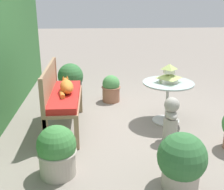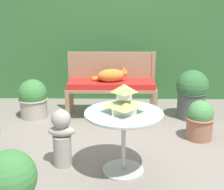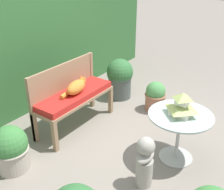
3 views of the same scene
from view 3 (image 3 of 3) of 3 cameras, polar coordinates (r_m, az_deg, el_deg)
name	(u,v)px [view 3 (image 3 of 3)]	position (r m, az deg, el deg)	size (l,w,h in m)	color
ground	(134,143)	(4.04, 4.59, -9.64)	(30.00, 30.00, 0.00)	gray
foliage_hedge_back	(19,48)	(5.03, -18.33, 9.13)	(6.40, 0.79, 1.98)	#336633
garden_bench	(75,98)	(4.21, -7.54, -0.56)	(1.34, 0.45, 0.57)	#937556
bench_backrest	(64,81)	(4.25, -9.79, 2.77)	(1.34, 0.06, 0.97)	#937556
cat	(76,87)	(4.11, -7.32, 1.61)	(0.52, 0.26, 0.21)	orange
patio_table	(180,124)	(3.57, 13.57, -5.76)	(0.79, 0.79, 0.65)	#B7B7B2
pagoda_birdhouse	(182,105)	(3.44, 14.02, -2.08)	(0.32, 0.32, 0.29)	silver
garden_bust	(145,161)	(3.22, 6.68, -13.15)	(0.29, 0.21, 0.64)	#A39E93
potted_plant_patio_mid	(120,78)	(5.11, 1.59, 3.52)	(0.48, 0.48, 0.74)	#4C5651
potted_plant_path_edge	(10,149)	(3.65, -19.93, -10.25)	(0.44, 0.44, 0.59)	#ADA393
potted_plant_bench_right	(155,96)	(4.78, 8.79, -0.24)	(0.36, 0.36, 0.51)	#9E664C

